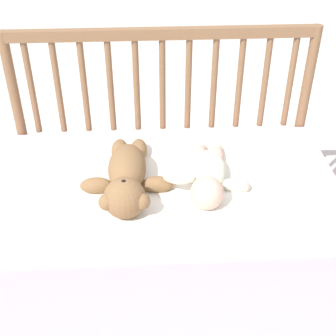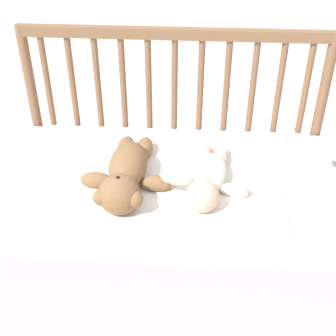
{
  "view_description": "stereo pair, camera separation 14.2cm",
  "coord_description": "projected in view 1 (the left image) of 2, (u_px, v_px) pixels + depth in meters",
  "views": [
    {
      "loc": [
        -0.07,
        -1.16,
        1.39
      ],
      "look_at": [
        0.0,
        0.01,
        0.57
      ],
      "focal_mm": 50.0,
      "sensor_mm": 36.0,
      "label": 1
    },
    {
      "loc": [
        0.08,
        -1.16,
        1.39
      ],
      "look_at": [
        0.0,
        0.01,
        0.57
      ],
      "focal_mm": 50.0,
      "sensor_mm": 36.0,
      "label": 2
    }
  ],
  "objects": [
    {
      "name": "baby",
      "position": [
        208.0,
        175.0,
        1.43
      ],
      "size": [
        0.27,
        0.35,
        0.1
      ],
      "color": "#EAEACC",
      "rests_on": "crib_mattress"
    },
    {
      "name": "teddy_bear",
      "position": [
        127.0,
        177.0,
        1.4
      ],
      "size": [
        0.28,
        0.41,
        0.12
      ],
      "color": "olive",
      "rests_on": "crib_mattress"
    },
    {
      "name": "blanket",
      "position": [
        164.0,
        180.0,
        1.47
      ],
      "size": [
        0.72,
        0.5,
        0.01
      ],
      "color": "white",
      "rests_on": "crib_mattress"
    },
    {
      "name": "crib_mattress",
      "position": [
        168.0,
        244.0,
        1.6
      ],
      "size": [
        1.07,
        0.66,
        0.51
      ],
      "color": "#EDB7C6",
      "rests_on": "ground_plane"
    },
    {
      "name": "ground_plane",
      "position": [
        168.0,
        293.0,
        1.75
      ],
      "size": [
        12.0,
        12.0,
        0.0
      ],
      "primitive_type": "plane",
      "color": "silver"
    },
    {
      "name": "crib_rail",
      "position": [
        163.0,
        101.0,
        1.68
      ],
      "size": [
        1.07,
        0.04,
        0.88
      ],
      "color": "brown",
      "rests_on": "ground_plane"
    }
  ]
}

